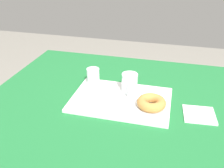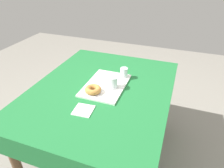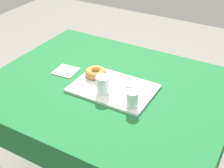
{
  "view_description": "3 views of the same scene",
  "coord_description": "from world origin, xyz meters",
  "px_view_note": "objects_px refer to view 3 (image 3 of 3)",
  "views": [
    {
      "loc": [
        -0.16,
        0.92,
        1.36
      ],
      "look_at": [
        0.1,
        -0.07,
        0.8
      ],
      "focal_mm": 40.16,
      "sensor_mm": 36.0,
      "label": 1
    },
    {
      "loc": [
        -1.22,
        -0.53,
        1.6
      ],
      "look_at": [
        0.06,
        -0.07,
        0.77
      ],
      "focal_mm": 32.35,
      "sensor_mm": 36.0,
      "label": 2
    },
    {
      "loc": [
        0.73,
        -1.24,
        1.69
      ],
      "look_at": [
        0.03,
        -0.01,
        0.77
      ],
      "focal_mm": 49.64,
      "sensor_mm": 36.0,
      "label": 3
    }
  ],
  "objects_px": {
    "serving_tray": "(113,88)",
    "donut_plate_left": "(96,76)",
    "sugar_donut_left": "(96,73)",
    "tea_mug_left": "(103,85)",
    "dining_table": "(108,99)",
    "water_glass_near": "(132,100)",
    "teaspoon_near": "(126,86)",
    "paper_napkin": "(66,71)"
  },
  "relations": [
    {
      "from": "water_glass_near",
      "to": "tea_mug_left",
      "type": "bearing_deg",
      "value": 169.31
    },
    {
      "from": "serving_tray",
      "to": "donut_plate_left",
      "type": "height_order",
      "value": "donut_plate_left"
    },
    {
      "from": "sugar_donut_left",
      "to": "donut_plate_left",
      "type": "bearing_deg",
      "value": -14.04
    },
    {
      "from": "serving_tray",
      "to": "teaspoon_near",
      "type": "height_order",
      "value": "teaspoon_near"
    },
    {
      "from": "dining_table",
      "to": "paper_napkin",
      "type": "xyz_separation_m",
      "value": [
        -0.3,
        0.01,
        0.09
      ]
    },
    {
      "from": "tea_mug_left",
      "to": "water_glass_near",
      "type": "xyz_separation_m",
      "value": [
        0.19,
        -0.04,
        -0.01
      ]
    },
    {
      "from": "water_glass_near",
      "to": "paper_napkin",
      "type": "height_order",
      "value": "water_glass_near"
    },
    {
      "from": "tea_mug_left",
      "to": "teaspoon_near",
      "type": "xyz_separation_m",
      "value": [
        0.08,
        0.11,
        -0.04
      ]
    },
    {
      "from": "sugar_donut_left",
      "to": "teaspoon_near",
      "type": "bearing_deg",
      "value": -1.16
    },
    {
      "from": "donut_plate_left",
      "to": "teaspoon_near",
      "type": "distance_m",
      "value": 0.2
    },
    {
      "from": "water_glass_near",
      "to": "paper_napkin",
      "type": "distance_m",
      "value": 0.52
    },
    {
      "from": "dining_table",
      "to": "teaspoon_near",
      "type": "relative_size",
      "value": 10.59
    },
    {
      "from": "serving_tray",
      "to": "teaspoon_near",
      "type": "distance_m",
      "value": 0.07
    },
    {
      "from": "water_glass_near",
      "to": "teaspoon_near",
      "type": "xyz_separation_m",
      "value": [
        -0.11,
        0.14,
        -0.03
      ]
    },
    {
      "from": "serving_tray",
      "to": "water_glass_near",
      "type": "height_order",
      "value": "water_glass_near"
    },
    {
      "from": "donut_plate_left",
      "to": "dining_table",
      "type": "bearing_deg",
      "value": -14.71
    },
    {
      "from": "sugar_donut_left",
      "to": "paper_napkin",
      "type": "relative_size",
      "value": 0.95
    },
    {
      "from": "dining_table",
      "to": "water_glass_near",
      "type": "xyz_separation_m",
      "value": [
        0.21,
        -0.12,
        0.14
      ]
    },
    {
      "from": "tea_mug_left",
      "to": "sugar_donut_left",
      "type": "height_order",
      "value": "tea_mug_left"
    },
    {
      "from": "sugar_donut_left",
      "to": "tea_mug_left",
      "type": "bearing_deg",
      "value": -43.62
    },
    {
      "from": "tea_mug_left",
      "to": "donut_plate_left",
      "type": "bearing_deg",
      "value": 136.38
    },
    {
      "from": "teaspoon_near",
      "to": "water_glass_near",
      "type": "bearing_deg",
      "value": -59.97
    },
    {
      "from": "sugar_donut_left",
      "to": "teaspoon_near",
      "type": "relative_size",
      "value": 0.97
    },
    {
      "from": "serving_tray",
      "to": "paper_napkin",
      "type": "xyz_separation_m",
      "value": [
        -0.34,
        0.03,
        -0.0
      ]
    },
    {
      "from": "tea_mug_left",
      "to": "paper_napkin",
      "type": "distance_m",
      "value": 0.33
    },
    {
      "from": "serving_tray",
      "to": "water_glass_near",
      "type": "distance_m",
      "value": 0.2
    },
    {
      "from": "tea_mug_left",
      "to": "donut_plate_left",
      "type": "distance_m",
      "value": 0.16
    },
    {
      "from": "tea_mug_left",
      "to": "sugar_donut_left",
      "type": "bearing_deg",
      "value": 136.38
    },
    {
      "from": "water_glass_near",
      "to": "paper_napkin",
      "type": "bearing_deg",
      "value": 165.91
    },
    {
      "from": "dining_table",
      "to": "sugar_donut_left",
      "type": "xyz_separation_m",
      "value": [
        -0.1,
        0.03,
        0.13
      ]
    },
    {
      "from": "donut_plate_left",
      "to": "water_glass_near",
      "type": "bearing_deg",
      "value": -25.53
    },
    {
      "from": "dining_table",
      "to": "tea_mug_left",
      "type": "bearing_deg",
      "value": -78.03
    },
    {
      "from": "teaspoon_near",
      "to": "serving_tray",
      "type": "bearing_deg",
      "value": -150.9
    },
    {
      "from": "dining_table",
      "to": "sugar_donut_left",
      "type": "height_order",
      "value": "sugar_donut_left"
    },
    {
      "from": "paper_napkin",
      "to": "dining_table",
      "type": "bearing_deg",
      "value": -1.29
    },
    {
      "from": "serving_tray",
      "to": "tea_mug_left",
      "type": "bearing_deg",
      "value": -111.76
    },
    {
      "from": "water_glass_near",
      "to": "donut_plate_left",
      "type": "relative_size",
      "value": 0.63
    },
    {
      "from": "donut_plate_left",
      "to": "tea_mug_left",
      "type": "bearing_deg",
      "value": -43.62
    },
    {
      "from": "serving_tray",
      "to": "sugar_donut_left",
      "type": "distance_m",
      "value": 0.15
    },
    {
      "from": "dining_table",
      "to": "serving_tray",
      "type": "bearing_deg",
      "value": -24.81
    },
    {
      "from": "donut_plate_left",
      "to": "sugar_donut_left",
      "type": "bearing_deg",
      "value": 165.96
    },
    {
      "from": "teaspoon_near",
      "to": "sugar_donut_left",
      "type": "bearing_deg",
      "value": 171.81
    }
  ]
}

